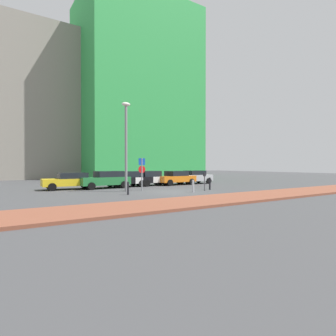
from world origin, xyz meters
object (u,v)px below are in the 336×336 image
Objects in this scene: parked_car_black at (129,179)px; parked_car_green at (106,179)px; street_lamp at (126,139)px; traffic_bollard_mid at (210,184)px; parked_car_orange at (176,178)px; parked_car_yellow at (71,181)px; traffic_bollard_far at (128,188)px; parked_car_white at (149,178)px; parking_meter at (205,179)px; parked_car_silver at (194,177)px; traffic_bollard_near at (193,186)px; parking_sign_post at (142,170)px.

parked_car_green is at bearing -167.36° from parked_car_black.
street_lamp is 6.77× the size of traffic_bollard_mid.
traffic_bollard_mid is (-0.85, -6.22, -0.25)m from parked_car_orange.
parked_car_green is 0.65× the size of street_lamp.
parked_car_yellow is 6.40m from street_lamp.
traffic_bollard_mid is at bearing -1.45° from traffic_bollard_far.
parked_car_yellow is 0.99× the size of parked_car_black.
parked_car_white reaches higher than parking_meter.
traffic_bollard_mid is (6.85, -6.10, -0.29)m from parked_car_green.
parked_car_yellow is at bearing 140.08° from parking_meter.
parked_car_silver is (5.61, -0.07, 0.01)m from parked_car_white.
traffic_bollard_far is at bearing -115.29° from parked_car_black.
parked_car_green is 1.00× the size of parked_car_black.
street_lamp is (3.12, -4.47, 3.34)m from parked_car_yellow.
street_lamp is at bearing -135.40° from parked_car_white.
parked_car_orange is 1.04× the size of parked_car_silver.
street_lamp is (-2.28, -4.41, 3.33)m from parked_car_black.
traffic_bollard_far is at bearing 167.62° from traffic_bollard_near.
street_lamp reaches higher than parking_sign_post.
parked_car_yellow is 0.64× the size of street_lamp.
parked_car_green is 8.25m from traffic_bollard_near.
parked_car_yellow is 11.82m from traffic_bollard_mid.
parked_car_orange is at bearing 64.96° from traffic_bollard_near.
parking_meter is (-4.59, -7.20, 0.17)m from parked_car_silver.
parked_car_orange is 0.61× the size of street_lamp.
traffic_bollard_mid is at bearing 27.22° from parking_meter.
parking_meter is (4.06, -3.04, -0.72)m from parking_sign_post.
parked_car_black is 4.32m from parking_sign_post.
parked_car_white is 4.75× the size of traffic_bollard_far.
street_lamp reaches higher than parked_car_white.
parked_car_black is 1.05× the size of parked_car_white.
parking_meter is 0.21× the size of street_lamp.
parking_sign_post reaches higher than traffic_bollard_near.
parked_car_black is at bearing 62.69° from street_lamp.
parked_car_silver is (7.87, -0.00, 0.01)m from parked_car_black.
parked_car_orange is at bearing -2.78° from parked_car_yellow.
parked_car_green is 1.05× the size of parked_car_orange.
traffic_bollard_far is (2.34, -6.55, -0.30)m from parked_car_yellow.
traffic_bollard_mid is at bearing -41.70° from parked_car_green.
parked_car_black is 4.40× the size of traffic_bollard_mid.
parked_car_white reaches higher than parked_car_orange.
parking_sign_post reaches higher than parked_car_silver.
parked_car_silver is at bearing -0.76° from parked_car_white.
parked_car_white reaches higher than parked_car_silver.
parked_car_green is at bearing 131.28° from parking_meter.
traffic_bollard_far is at bearing 178.55° from traffic_bollard_mid.
traffic_bollard_near is (1.84, -7.56, -0.29)m from parked_car_black.
parked_car_green is at bearing -12.50° from parked_car_yellow.
traffic_bollard_near is at bearing -115.04° from parked_car_orange.
parking_sign_post is (-8.65, -4.16, 0.90)m from parked_car_silver.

